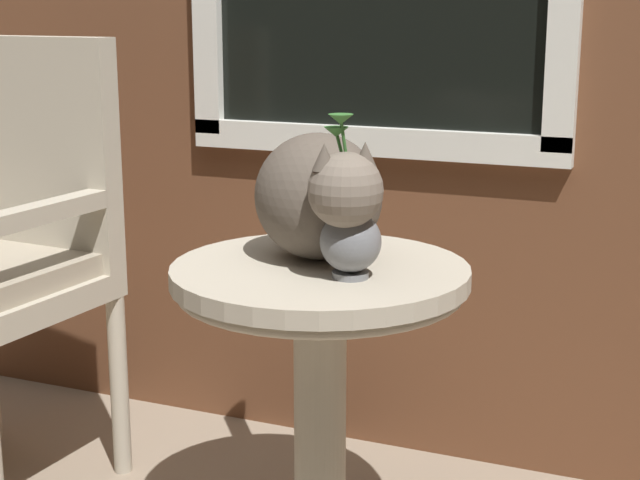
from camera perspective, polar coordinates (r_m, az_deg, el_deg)
name	(u,v)px	position (r m, az deg, el deg)	size (l,w,h in m)	color
wicker_side_table	(320,367)	(1.92, 0.00, -7.40)	(0.57, 0.57, 0.63)	#B2A893
wicker_chair	(0,242)	(2.37, -18.14, -0.09)	(0.51, 0.49, 1.05)	#B2A893
cat	(320,196)	(1.87, 0.02, 2.58)	(0.40, 0.47, 0.25)	brown
pewter_vase_with_ivy	(350,231)	(1.75, 1.77, 0.51)	(0.11, 0.11, 0.30)	slate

